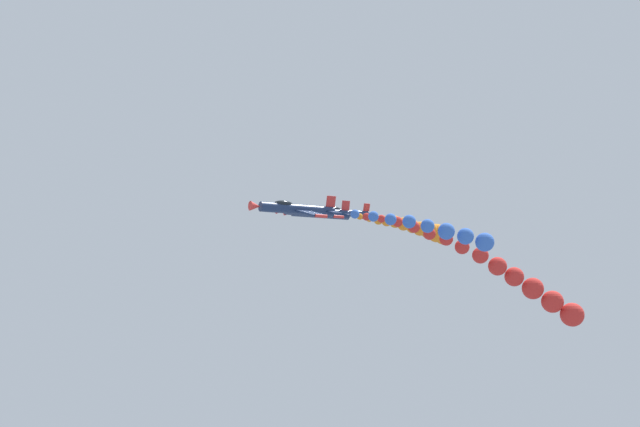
% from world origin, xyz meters
% --- Properties ---
extents(airplane_lead, '(9.37, 10.35, 3.14)m').
position_xyz_m(airplane_lead, '(-14.19, 11.23, 106.32)').
color(airplane_lead, navy).
extents(smoke_trail_lead, '(4.70, 18.41, 4.40)m').
position_xyz_m(smoke_trail_lead, '(-16.11, -8.21, 104.56)').
color(smoke_trail_lead, blue).
extents(airplane_left_inner, '(9.45, 10.35, 2.94)m').
position_xyz_m(airplane_left_inner, '(-4.70, 3.31, 107.49)').
color(airplane_left_inner, navy).
extents(smoke_trail_left_inner, '(10.39, 30.39, 14.86)m').
position_xyz_m(smoke_trail_left_inner, '(-10.02, -25.56, 99.16)').
color(smoke_trail_left_inner, red).
extents(airplane_right_inner, '(9.53, 10.35, 2.66)m').
position_xyz_m(airplane_right_inner, '(5.23, -2.97, 108.70)').
color(airplane_right_inner, navy).
extents(smoke_trail_right_inner, '(3.22, 17.99, 3.90)m').
position_xyz_m(smoke_trail_right_inner, '(5.72, -21.79, 107.44)').
color(smoke_trail_right_inner, orange).
extents(airplane_left_outer, '(9.36, 10.35, 3.17)m').
position_xyz_m(airplane_left_outer, '(14.41, -12.52, 110.47)').
color(airplane_left_outer, navy).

